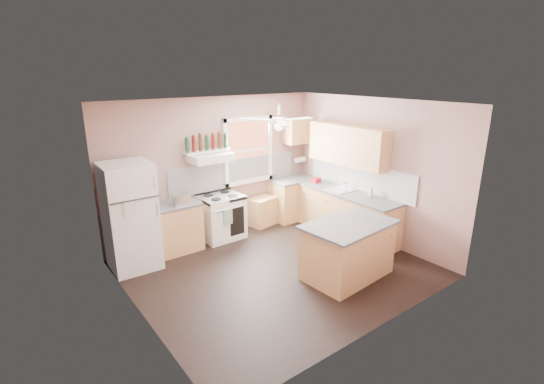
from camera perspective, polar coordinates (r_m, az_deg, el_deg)
floor at (r=6.67m, az=0.88°, el=-11.09°), size 4.50×4.50×0.00m
ceiling at (r=5.89m, az=1.01°, el=12.71°), size 4.50×4.50×0.00m
wall_back at (r=7.78m, az=-8.28°, el=3.58°), size 4.50×0.05×2.70m
wall_right at (r=7.71m, az=14.43°, el=3.07°), size 0.05×4.00×2.70m
wall_left at (r=5.15m, az=-19.53°, el=-4.46°), size 0.05×4.00×2.70m
backsplash_back at (r=8.01m, az=-5.27°, el=2.79°), size 2.90×0.03×0.55m
backsplash_right at (r=7.90m, az=12.47°, el=2.25°), size 0.03×2.60×0.55m
window_view at (r=8.07m, az=-3.53°, el=6.04°), size 1.00×0.02×1.20m
window_frame at (r=8.05m, az=-3.42°, el=6.01°), size 1.16×0.07×1.36m
refrigerator at (r=6.79m, az=-19.84°, el=-3.38°), size 0.78×0.76×1.78m
base_cabinet_left at (r=7.35m, az=-13.98°, el=-5.14°), size 0.90×0.60×0.86m
counter_left at (r=7.20m, az=-14.24°, el=-1.82°), size 0.92×0.62×0.04m
toaster at (r=7.10m, az=-13.07°, el=-1.07°), size 0.28×0.16×0.18m
stove at (r=7.74m, az=-7.33°, el=-3.60°), size 0.81×0.65×0.86m
range_hood at (r=7.38m, az=-8.89°, el=4.96°), size 0.78×0.50×0.14m
bottle_shelf at (r=7.47m, az=-9.37°, el=5.86°), size 0.90×0.26×0.03m
cart at (r=8.36m, az=-1.34°, el=-2.96°), size 0.61×0.47×0.56m
base_cabinet_corner at (r=8.73m, az=3.11°, el=-1.02°), size 1.00×0.60×0.86m
base_cabinet_right at (r=7.92m, az=10.77°, el=-3.27°), size 0.60×2.20×0.86m
counter_corner at (r=8.60m, az=3.16°, el=1.82°), size 1.02×0.62×0.04m
counter_right at (r=7.77m, az=10.90°, el=-0.18°), size 0.62×2.22×0.04m
sink at (r=7.89m, az=9.84°, el=0.27°), size 0.55×0.45×0.03m
faucet at (r=7.99m, az=10.66°, el=0.99°), size 0.03×0.03×0.14m
upper_cabinet_right at (r=7.79m, az=10.89°, el=6.69°), size 0.33×1.80×0.76m
upper_cabinet_corner at (r=8.62m, az=3.74°, el=8.77°), size 0.60×0.33×0.52m
paper_towel at (r=8.83m, az=4.13°, el=4.69°), size 0.26×0.12×0.12m
island at (r=6.40m, az=10.87°, el=-8.38°), size 1.41×0.96×0.86m
island_top at (r=6.22m, az=11.11°, el=-4.64°), size 1.50×1.04×0.04m
ceiling_fan_hub at (r=5.91m, az=0.99°, el=10.29°), size 0.20×0.20×0.08m
soap_bottle at (r=7.55m, az=14.13°, el=0.13°), size 0.12×0.12×0.22m
red_caddy at (r=8.32m, az=6.45°, el=1.70°), size 0.19×0.14×0.10m
wine_bottles at (r=7.44m, az=-9.42°, el=7.06°), size 0.86×0.06×0.31m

